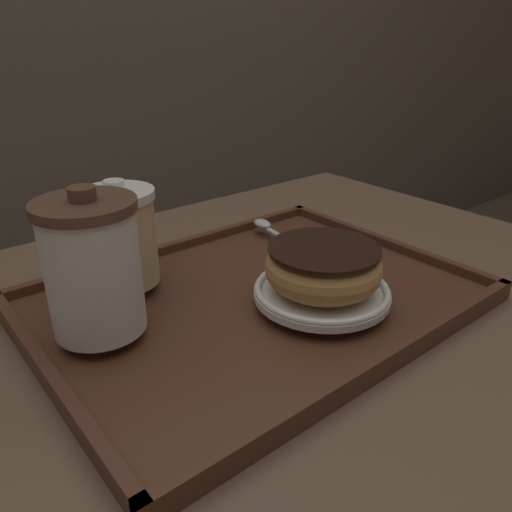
# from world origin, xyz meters

# --- Properties ---
(cafe_table) EXTENTS (1.09, 0.77, 0.73)m
(cafe_table) POSITION_xyz_m (0.00, 0.00, 0.58)
(cafe_table) COLOR brown
(cafe_table) RESTS_ON ground_plane
(serving_tray) EXTENTS (0.49, 0.37, 0.02)m
(serving_tray) POSITION_xyz_m (0.04, 0.02, 0.73)
(serving_tray) COLOR #512D1E
(serving_tray) RESTS_ON cafe_table
(coffee_cup_front) EXTENTS (0.10, 0.10, 0.15)m
(coffee_cup_front) POSITION_xyz_m (-0.14, 0.05, 0.82)
(coffee_cup_front) COLOR white
(coffee_cup_front) RESTS_ON serving_tray
(coffee_cup_rear) EXTENTS (0.09, 0.09, 0.12)m
(coffee_cup_rear) POSITION_xyz_m (-0.08, 0.13, 0.81)
(coffee_cup_rear) COLOR #E0B784
(coffee_cup_rear) RESTS_ON serving_tray
(plate_with_chocolate_donut) EXTENTS (0.15, 0.15, 0.01)m
(plate_with_chocolate_donut) POSITION_xyz_m (0.08, -0.04, 0.76)
(plate_with_chocolate_donut) COLOR white
(plate_with_chocolate_donut) RESTS_ON serving_tray
(donut_chocolate_glazed) EXTENTS (0.13, 0.13, 0.05)m
(donut_chocolate_glazed) POSITION_xyz_m (0.08, -0.04, 0.79)
(donut_chocolate_glazed) COLOR tan
(donut_chocolate_glazed) RESTS_ON plate_with_chocolate_donut
(spoon) EXTENTS (0.04, 0.15, 0.01)m
(spoon) POSITION_xyz_m (0.16, 0.14, 0.76)
(spoon) COLOR silver
(spoon) RESTS_ON serving_tray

